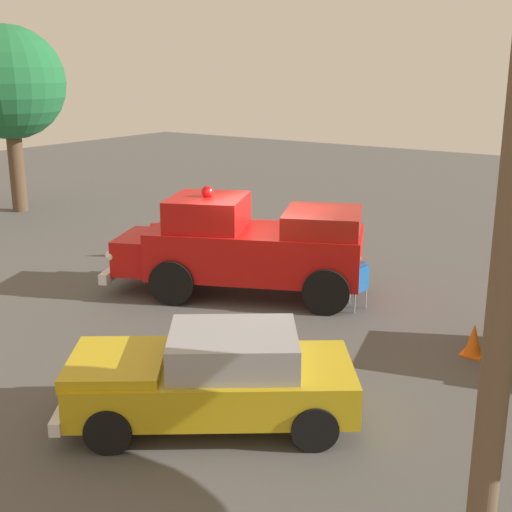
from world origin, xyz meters
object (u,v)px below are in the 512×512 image
(lawn_chair_near_truck, at_px, (357,285))
(utility_pole, at_px, (506,270))
(vintage_fire_truck, at_px, (246,245))
(traffic_cone, at_px, (474,340))
(classic_hot_rod, at_px, (211,376))
(spectator_seated, at_px, (353,279))
(oak_tree_right, at_px, (9,84))
(lawn_chair_by_car, at_px, (160,239))

(lawn_chair_near_truck, bearing_deg, utility_pole, 33.18)
(vintage_fire_truck, xyz_separation_m, traffic_cone, (0.50, 5.59, -0.89))
(classic_hot_rod, height_order, spectator_seated, classic_hot_rod)
(lawn_chair_near_truck, bearing_deg, spectator_seated, -98.58)
(vintage_fire_truck, bearing_deg, oak_tree_right, -103.63)
(vintage_fire_truck, distance_m, oak_tree_right, 13.43)
(oak_tree_right, bearing_deg, utility_pole, 63.33)
(lawn_chair_near_truck, relative_size, oak_tree_right, 0.15)
(lawn_chair_by_car, bearing_deg, traffic_cone, 80.33)
(spectator_seated, height_order, utility_pole, utility_pole)
(classic_hot_rod, xyz_separation_m, utility_pole, (1.88, 4.58, 2.94))
(spectator_seated, xyz_separation_m, oak_tree_right, (-2.54, -15.15, 3.94))
(lawn_chair_by_car, xyz_separation_m, oak_tree_right, (-1.96, -8.85, 4.05))
(vintage_fire_truck, relative_size, spectator_seated, 4.90)
(lawn_chair_near_truck, xyz_separation_m, traffic_cone, (1.00, 2.93, -0.28))
(lawn_chair_by_car, bearing_deg, spectator_seated, 84.79)
(classic_hot_rod, bearing_deg, lawn_chair_by_car, -132.86)
(lawn_chair_by_car, distance_m, utility_pole, 14.40)
(lawn_chair_by_car, bearing_deg, lawn_chair_near_truck, 84.72)
(vintage_fire_truck, xyz_separation_m, lawn_chair_near_truck, (-0.50, 2.67, -0.61))
(lawn_chair_near_truck, height_order, spectator_seated, spectator_seated)
(vintage_fire_truck, distance_m, traffic_cone, 5.68)
(spectator_seated, relative_size, utility_pole, 0.18)
(classic_hot_rod, height_order, lawn_chair_near_truck, classic_hot_rod)
(lawn_chair_by_car, height_order, traffic_cone, lawn_chair_by_car)
(lawn_chair_near_truck, relative_size, traffic_cone, 1.61)
(lawn_chair_by_car, bearing_deg, classic_hot_rod, 47.14)
(spectator_seated, relative_size, oak_tree_right, 0.19)
(vintage_fire_truck, distance_m, lawn_chair_by_car, 3.96)
(traffic_cone, bearing_deg, classic_hot_rod, -28.00)
(vintage_fire_truck, distance_m, classic_hot_rod, 6.09)
(lawn_chair_near_truck, bearing_deg, lawn_chair_by_car, -95.28)
(lawn_chair_near_truck, bearing_deg, vintage_fire_truck, -79.32)
(classic_hot_rod, distance_m, utility_pole, 5.76)
(lawn_chair_near_truck, bearing_deg, classic_hot_rod, 4.01)
(utility_pole, bearing_deg, classic_hot_rod, -112.29)
(utility_pole, bearing_deg, traffic_cone, -162.73)
(lawn_chair_by_car, bearing_deg, utility_pole, 54.25)
(spectator_seated, bearing_deg, lawn_chair_by_car, -95.21)
(lawn_chair_by_car, height_order, spectator_seated, spectator_seated)
(classic_hot_rod, relative_size, traffic_cone, 7.27)
(vintage_fire_truck, height_order, oak_tree_right, oak_tree_right)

